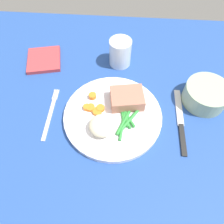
{
  "coord_description": "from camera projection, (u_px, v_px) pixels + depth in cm",
  "views": [
    {
      "loc": [
        0.2,
        -30.99,
        51.08
      ],
      "look_at": [
        -2.01,
        -1.27,
        4.6
      ],
      "focal_mm": 33.75,
      "sensor_mm": 36.0,
      "label": 1
    }
  ],
  "objects": [
    {
      "name": "knife",
      "position": [
        180.0,
        122.0,
        0.56
      ],
      "size": [
        1.7,
        20.5,
        0.64
      ],
      "rotation": [
        0.0,
        0.0,
        0.07
      ],
      "color": "black",
      "rests_on": "dining_table"
    },
    {
      "name": "mashed_potatoes",
      "position": [
        101.0,
        126.0,
        0.52
      ],
      "size": [
        6.54,
        6.43,
        3.66
      ],
      "primitive_type": "ellipsoid",
      "color": "beige",
      "rests_on": "dinner_plate"
    },
    {
      "name": "carrot_slices",
      "position": [
        93.0,
        105.0,
        0.57
      ],
      "size": [
        5.79,
        7.15,
        1.3
      ],
      "color": "orange",
      "rests_on": "dinner_plate"
    },
    {
      "name": "dining_table",
      "position": [
        119.0,
        116.0,
        0.59
      ],
      "size": [
        120.0,
        90.0,
        2.0
      ],
      "color": "#234793",
      "rests_on": "ground"
    },
    {
      "name": "water_glass",
      "position": [
        119.0,
        54.0,
        0.66
      ],
      "size": [
        6.78,
        6.78,
        8.52
      ],
      "color": "silver",
      "rests_on": "dining_table"
    },
    {
      "name": "dinner_plate",
      "position": [
        112.0,
        116.0,
        0.57
      ],
      "size": [
        26.25,
        26.25,
        1.6
      ],
      "primitive_type": "cylinder",
      "color": "white",
      "rests_on": "dining_table"
    },
    {
      "name": "napkin",
      "position": [
        43.0,
        60.0,
        0.69
      ],
      "size": [
        12.45,
        13.01,
        1.22
      ],
      "primitive_type": "cube",
      "rotation": [
        0.0,
        0.0,
        0.22
      ],
      "color": "#B2383D",
      "rests_on": "dining_table"
    },
    {
      "name": "meat_portion",
      "position": [
        126.0,
        98.0,
        0.57
      ],
      "size": [
        9.71,
        8.17,
        3.54
      ],
      "primitive_type": "cube",
      "rotation": [
        0.0,
        0.0,
        0.16
      ],
      "color": "#A86B56",
      "rests_on": "dinner_plate"
    },
    {
      "name": "salad_bowl",
      "position": [
        205.0,
        94.0,
        0.58
      ],
      "size": [
        12.08,
        12.08,
        5.41
      ],
      "color": "#99B28C",
      "rests_on": "dining_table"
    },
    {
      "name": "fork",
      "position": [
        50.0,
        114.0,
        0.58
      ],
      "size": [
        1.44,
        16.6,
        0.4
      ],
      "rotation": [
        0.0,
        0.0,
        -0.07
      ],
      "color": "silver",
      "rests_on": "dining_table"
    },
    {
      "name": "green_beans",
      "position": [
        125.0,
        120.0,
        0.55
      ],
      "size": [
        6.29,
        10.45,
        0.88
      ],
      "color": "#2D8C38",
      "rests_on": "dinner_plate"
    }
  ]
}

